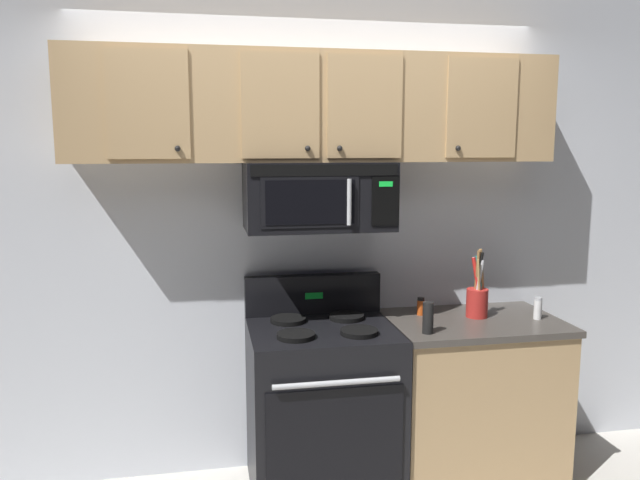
# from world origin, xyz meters

# --- Properties ---
(back_wall) EXTENTS (5.20, 0.10, 2.70)m
(back_wall) POSITION_xyz_m (0.00, 0.79, 1.35)
(back_wall) COLOR silver
(back_wall) RESTS_ON ground_plane
(stove_range) EXTENTS (0.76, 0.69, 1.12)m
(stove_range) POSITION_xyz_m (0.00, 0.42, 0.47)
(stove_range) COLOR black
(stove_range) RESTS_ON ground_plane
(over_range_microwave) EXTENTS (0.76, 0.43, 0.35)m
(over_range_microwave) POSITION_xyz_m (-0.00, 0.54, 1.58)
(over_range_microwave) COLOR black
(upper_cabinets) EXTENTS (2.50, 0.36, 0.55)m
(upper_cabinets) POSITION_xyz_m (-0.00, 0.57, 2.02)
(upper_cabinets) COLOR tan
(counter_segment) EXTENTS (0.93, 0.65, 0.90)m
(counter_segment) POSITION_xyz_m (0.84, 0.43, 0.45)
(counter_segment) COLOR tan
(counter_segment) RESTS_ON ground_plane
(utensil_crock_red) EXTENTS (0.12, 0.12, 0.38)m
(utensil_crock_red) POSITION_xyz_m (0.87, 0.47, 1.01)
(utensil_crock_red) COLOR red
(utensil_crock_red) RESTS_ON counter_segment
(salt_shaker) EXTENTS (0.04, 0.04, 0.12)m
(salt_shaker) POSITION_xyz_m (1.18, 0.36, 0.96)
(salt_shaker) COLOR white
(salt_shaker) RESTS_ON counter_segment
(pepper_mill) EXTENTS (0.06, 0.06, 0.16)m
(pepper_mill) POSITION_xyz_m (0.50, 0.23, 0.98)
(pepper_mill) COLOR black
(pepper_mill) RESTS_ON counter_segment
(spice_jar) EXTENTS (0.04, 0.04, 0.10)m
(spice_jar) POSITION_xyz_m (0.58, 0.56, 0.95)
(spice_jar) COLOR #C64C19
(spice_jar) RESTS_ON counter_segment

